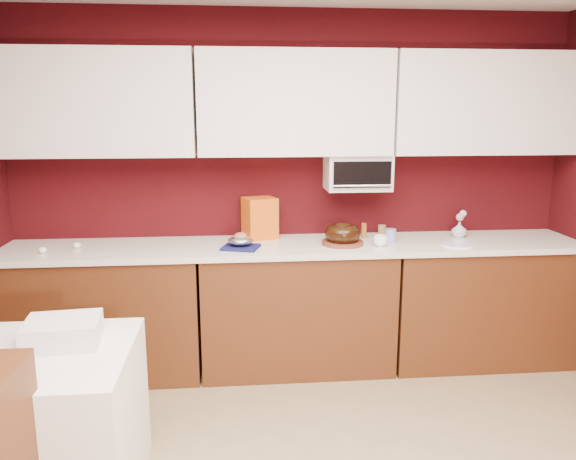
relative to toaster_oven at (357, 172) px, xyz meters
The scene contains 30 objects.
wall_back 0.49m from the toaster_oven, 162.14° to the left, with size 4.00×0.02×2.50m, color #38070A.
base_cabinet_left 2.02m from the toaster_oven, behind, with size 1.31×0.58×0.86m, color #502710.
base_cabinet_center 1.06m from the toaster_oven, 159.86° to the right, with size 1.31×0.58×0.86m, color #502710.
base_cabinet_right 1.30m from the toaster_oven, 10.58° to the right, with size 1.31×0.58×0.86m, color #502710.
countertop 0.69m from the toaster_oven, 159.86° to the right, with size 4.00×0.62×0.04m, color silver.
upper_cabinet_left 1.85m from the toaster_oven, behind, with size 1.31×0.33×0.70m, color white.
upper_cabinet_center 0.65m from the toaster_oven, behind, with size 1.31×0.33×0.70m, color white.
upper_cabinet_right 1.00m from the toaster_oven, ahead, with size 1.31×0.33×0.70m, color white.
toaster_oven is the anchor object (origin of this frame).
toaster_oven_door 0.16m from the toaster_oven, 90.00° to the right, with size 0.40×0.02×0.18m, color black.
toaster_oven_handle 0.19m from the toaster_oven, 90.00° to the right, with size 0.02×0.02×0.42m, color silver.
dining_table 2.59m from the toaster_oven, 140.87° to the right, with size 1.00×0.80×0.75m, color white.
cake_base 0.53m from the toaster_oven, 122.37° to the right, with size 0.28×0.28×0.03m, color brown.
bundt_cake 0.47m from the toaster_oven, 122.37° to the right, with size 0.25×0.25×0.10m, color black.
navy_towel 0.99m from the toaster_oven, 162.35° to the right, with size 0.23×0.20×0.02m, color #14154E.
foil_ham_nest 0.97m from the toaster_oven, 162.35° to the right, with size 0.17×0.14×0.06m, color silver.
roasted_ham 0.96m from the toaster_oven, 162.35° to the right, with size 0.09×0.08×0.06m, color #A06649.
pandoro_box 0.77m from the toaster_oven, behind, with size 0.22×0.20×0.29m, color #BB320C.
dark_pan 0.48m from the toaster_oven, 144.06° to the right, with size 0.21×0.21×0.04m, color black.
coffee_mug 0.53m from the toaster_oven, 69.90° to the right, with size 0.08×0.08×0.09m, color white.
blue_jar 0.51m from the toaster_oven, 38.99° to the right, with size 0.08×0.08×0.09m, color #1D1A93.
flower_vase 0.86m from the toaster_oven, ahead, with size 0.09×0.09×0.13m, color #B0BCC8.
flower_pink 0.82m from the toaster_oven, ahead, with size 0.06×0.06×0.06m, color #D57B87.
flower_blue 0.84m from the toaster_oven, ahead, with size 0.05×0.05×0.05m, color #99C0F5.
china_plate 0.85m from the toaster_oven, 26.22° to the right, with size 0.22×0.22×0.01m, color white.
amber_bottle 0.42m from the toaster_oven, 30.43° to the right, with size 0.04×0.04×0.11m, color #924A1A.
paper_cup 0.48m from the toaster_oven, ahead, with size 0.06×0.06×0.08m, color brown.
egg_left 2.18m from the toaster_oven, behind, with size 0.05×0.04×0.04m, color white.
egg_right 1.99m from the toaster_oven, behind, with size 0.05×0.04×0.04m, color white.
newspaper_stack 2.26m from the toaster_oven, 139.73° to the right, with size 0.33×0.27×0.12m, color white.
Camera 1 is at (-0.41, -1.81, 1.80)m, focal length 35.00 mm.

